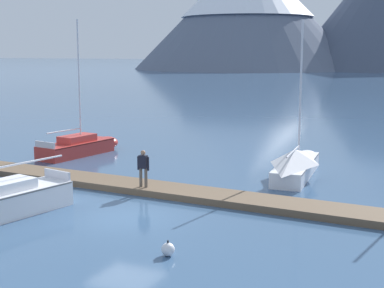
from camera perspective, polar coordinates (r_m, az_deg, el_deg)
ground_plane at (r=22.34m, az=-6.69°, el=-7.35°), size 700.00×700.00×0.00m
mountain_west_summit at (r=202.58m, az=5.59°, el=13.57°), size 78.49×78.49×39.80m
dock at (r=25.64m, az=-1.93°, el=-4.75°), size 28.13×3.17×0.30m
sailboat_nearest_berth at (r=35.91m, az=-11.08°, el=-0.19°), size 2.37×6.33×8.26m
sailboat_mid_dock_port at (r=29.78m, az=10.51°, el=-1.80°), size 2.25×7.82×7.91m
person_on_dock at (r=25.62m, az=-4.92°, el=-2.24°), size 0.59×0.24×1.69m
mooring_buoy_inner_mooring at (r=18.19m, az=-2.43°, el=-10.53°), size 0.43×0.43×0.51m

